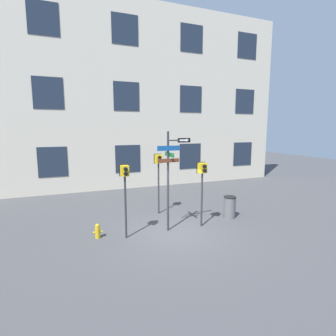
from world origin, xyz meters
TOP-DOWN VIEW (x-y plane):
  - ground_plane at (0.00, 0.00)m, footprint 60.00×60.00m
  - building_facade at (-0.00, 8.82)m, footprint 24.00×0.64m
  - street_sign_pole at (-0.10, 0.34)m, footprint 1.45×0.97m
  - pedestrian_signal_left at (-1.96, 0.24)m, footprint 0.35×0.40m
  - pedestrian_signal_right at (1.35, 0.27)m, footprint 0.39×0.40m
  - pedestrian_signal_across at (0.19, 2.57)m, footprint 0.37×0.40m
  - fire_hydrant at (-3.00, 0.61)m, footprint 0.35×0.19m
  - trash_bin at (3.11, 0.76)m, footprint 0.58×0.58m

SIDE VIEW (x-z plane):
  - ground_plane at x=0.00m, z-range 0.00..0.00m
  - fire_hydrant at x=-3.00m, z-range -0.01..0.57m
  - trash_bin at x=3.11m, z-range 0.00..1.04m
  - pedestrian_signal_right at x=1.35m, z-range 0.81..3.61m
  - pedestrian_signal_left at x=-1.96m, z-range 0.79..3.66m
  - pedestrian_signal_across at x=0.19m, z-range 0.84..3.82m
  - street_sign_pole at x=-0.10m, z-range 0.44..4.53m
  - building_facade at x=0.00m, z-range 0.00..12.66m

